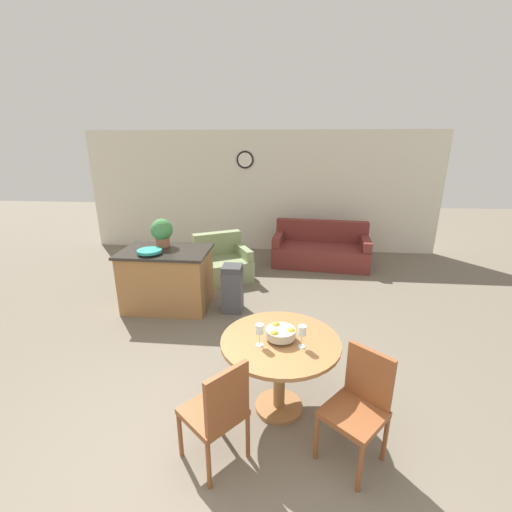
{
  "coord_description": "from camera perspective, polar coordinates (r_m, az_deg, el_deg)",
  "views": [
    {
      "loc": [
        0.66,
        -1.91,
        2.44
      ],
      "look_at": [
        0.23,
        2.52,
        0.95
      ],
      "focal_mm": 24.0,
      "sensor_mm": 36.0,
      "label": 1
    }
  ],
  "objects": [
    {
      "name": "armchair",
      "position": [
        6.41,
        -5.65,
        -1.32
      ],
      "size": [
        1.21,
        1.19,
        0.82
      ],
      "rotation": [
        0.0,
        0.0,
        0.51
      ],
      "color": "gray",
      "rests_on": "ground_plane"
    },
    {
      "name": "couch",
      "position": [
        7.27,
        10.68,
        0.94
      ],
      "size": [
        2.01,
        1.12,
        0.87
      ],
      "rotation": [
        0.0,
        0.0,
        -0.1
      ],
      "color": "maroon",
      "rests_on": "ground_plane"
    },
    {
      "name": "dining_chair_near_left",
      "position": [
        2.85,
        -6.3,
        -24.11
      ],
      "size": [
        0.59,
        0.59,
        0.93
      ],
      "rotation": [
        0.0,
        0.0,
        7.14
      ],
      "color": "brown",
      "rests_on": "ground_plane"
    },
    {
      "name": "trash_bin",
      "position": [
        5.15,
        -3.95,
        -5.43
      ],
      "size": [
        0.29,
        0.31,
        0.72
      ],
      "color": "#47474C",
      "rests_on": "ground_plane"
    },
    {
      "name": "wine_glass_left",
      "position": [
        3.0,
        0.61,
        -12.22
      ],
      "size": [
        0.07,
        0.07,
        0.2
      ],
      "color": "silver",
      "rests_on": "dining_table"
    },
    {
      "name": "dining_chair_near_right",
      "position": [
        3.01,
        16.84,
        -22.25
      ],
      "size": [
        0.59,
        0.59,
        0.93
      ],
      "rotation": [
        0.0,
        0.0,
        8.71
      ],
      "color": "brown",
      "rests_on": "ground_plane"
    },
    {
      "name": "dining_table",
      "position": [
        3.26,
        4.02,
        -16.27
      ],
      "size": [
        1.08,
        1.08,
        0.75
      ],
      "color": "#9E6B3D",
      "rests_on": "ground_plane"
    },
    {
      "name": "wall_back",
      "position": [
        7.97,
        0.69,
        10.59
      ],
      "size": [
        8.0,
        0.09,
        2.7
      ],
      "color": "silver",
      "rests_on": "ground_plane"
    },
    {
      "name": "wine_glass_right",
      "position": [
        3.01,
        7.71,
        -12.36
      ],
      "size": [
        0.07,
        0.07,
        0.2
      ],
      "color": "silver",
      "rests_on": "dining_table"
    },
    {
      "name": "potted_plant",
      "position": [
        5.4,
        -15.41,
        3.98
      ],
      "size": [
        0.33,
        0.33,
        0.43
      ],
      "color": "#A36642",
      "rests_on": "kitchen_island"
    },
    {
      "name": "teal_bowl",
      "position": [
        5.12,
        -17.33,
        0.77
      ],
      "size": [
        0.35,
        0.35,
        0.07
      ],
      "color": "teal",
      "rests_on": "kitchen_island"
    },
    {
      "name": "ground_plane",
      "position": [
        3.17,
        -10.2,
        -32.23
      ],
      "size": [
        24.0,
        24.0,
        0.0
      ],
      "primitive_type": "plane",
      "color": "#706656"
    },
    {
      "name": "fruit_bowl",
      "position": [
        3.13,
        4.11,
        -12.64
      ],
      "size": [
        0.27,
        0.27,
        0.13
      ],
      "color": "#B7B29E",
      "rests_on": "dining_table"
    },
    {
      "name": "kitchen_island",
      "position": [
        5.41,
        -14.53,
        -3.63
      ],
      "size": [
        1.3,
        0.87,
        0.92
      ],
      "color": "#9E6B3D",
      "rests_on": "ground_plane"
    }
  ]
}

